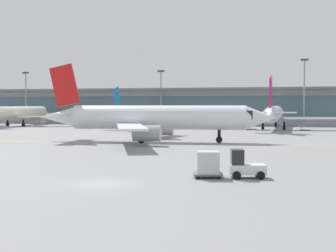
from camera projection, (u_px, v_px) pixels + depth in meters
ground_plane at (102, 184)px, 30.91m from camera, size 400.00×400.00×0.00m
taxiway_centreline_stripe at (155, 143)px, 62.84m from camera, size 109.64×9.64×0.01m
terminal_concourse at (232, 106)px, 121.88m from camera, size 168.57×11.00×9.60m
gate_airplane_0 at (18, 113)px, 112.41m from camera, size 29.39×31.51×10.46m
gate_airplane_1 at (130, 116)px, 105.39m from camera, size 25.58×27.58×9.13m
gate_airplane_2 at (274, 114)px, 97.11m from camera, size 30.14×32.42×10.74m
taxiing_regional_jet at (155, 118)px, 64.69m from camera, size 34.08×31.57×11.28m
baggage_tug at (244, 166)px, 33.28m from camera, size 2.82×2.04×2.10m
cargo_dolly_lead at (208, 163)px, 33.37m from camera, size 2.37×1.98×1.94m
apron_light_mast_0 at (26, 95)px, 126.26m from camera, size 1.80×0.36×14.25m
apron_light_mast_1 at (161, 95)px, 120.17m from camera, size 1.80×0.36×14.26m
apron_light_mast_2 at (304, 90)px, 108.42m from camera, size 1.80×0.36×16.12m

